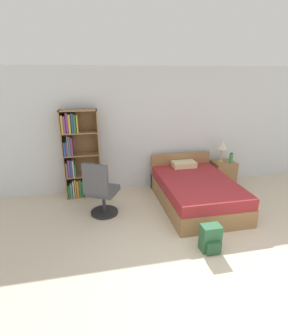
{
  "coord_description": "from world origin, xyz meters",
  "views": [
    {
      "loc": [
        -1.6,
        -2.24,
        2.46
      ],
      "look_at": [
        -0.7,
        1.98,
        0.89
      ],
      "focal_mm": 28.0,
      "sensor_mm": 36.0,
      "label": 1
    }
  ],
  "objects_px": {
    "water_bottle": "(231,158)",
    "bookshelf": "(77,156)",
    "bed": "(195,191)",
    "nightstand": "(223,173)",
    "office_chair": "(101,192)",
    "table_lamp": "(222,145)",
    "backpack_green": "(211,239)"
  },
  "relations": [
    {
      "from": "bookshelf",
      "to": "office_chair",
      "type": "relative_size",
      "value": 1.71
    },
    {
      "from": "table_lamp",
      "to": "water_bottle",
      "type": "bearing_deg",
      "value": -41.0
    },
    {
      "from": "bookshelf",
      "to": "table_lamp",
      "type": "xyz_separation_m",
      "value": [
        3.16,
        -0.06,
        0.07
      ]
    },
    {
      "from": "backpack_green",
      "to": "office_chair",
      "type": "bearing_deg",
      "value": 138.37
    },
    {
      "from": "bed",
      "to": "office_chair",
      "type": "height_order",
      "value": "office_chair"
    },
    {
      "from": "water_bottle",
      "to": "bookshelf",
      "type": "bearing_deg",
      "value": 176.42
    },
    {
      "from": "bed",
      "to": "backpack_green",
      "type": "relative_size",
      "value": 4.97
    },
    {
      "from": "bookshelf",
      "to": "nightstand",
      "type": "bearing_deg",
      "value": -1.8
    },
    {
      "from": "backpack_green",
      "to": "table_lamp",
      "type": "bearing_deg",
      "value": 60.21
    },
    {
      "from": "table_lamp",
      "to": "bookshelf",
      "type": "bearing_deg",
      "value": 178.86
    },
    {
      "from": "bed",
      "to": "water_bottle",
      "type": "distance_m",
      "value": 1.31
    },
    {
      "from": "bookshelf",
      "to": "bed",
      "type": "height_order",
      "value": "bookshelf"
    },
    {
      "from": "bed",
      "to": "water_bottle",
      "type": "xyz_separation_m",
      "value": [
        1.08,
        0.63,
        0.41
      ]
    },
    {
      "from": "office_chair",
      "to": "table_lamp",
      "type": "bearing_deg",
      "value": 17.71
    },
    {
      "from": "water_bottle",
      "to": "backpack_green",
      "type": "distance_m",
      "value": 2.55
    },
    {
      "from": "nightstand",
      "to": "backpack_green",
      "type": "distance_m",
      "value": 2.54
    },
    {
      "from": "table_lamp",
      "to": "water_bottle",
      "type": "relative_size",
      "value": 2.11
    },
    {
      "from": "bed",
      "to": "backpack_green",
      "type": "bearing_deg",
      "value": -103.7
    },
    {
      "from": "bookshelf",
      "to": "office_chair",
      "type": "distance_m",
      "value": 1.1
    },
    {
      "from": "nightstand",
      "to": "office_chair",
      "type": "bearing_deg",
      "value": -163.41
    },
    {
      "from": "nightstand",
      "to": "water_bottle",
      "type": "xyz_separation_m",
      "value": [
        0.1,
        -0.11,
        0.4
      ]
    },
    {
      "from": "bed",
      "to": "nightstand",
      "type": "relative_size",
      "value": 3.52
    },
    {
      "from": "bookshelf",
      "to": "nightstand",
      "type": "xyz_separation_m",
      "value": [
        3.22,
        -0.1,
        -0.6
      ]
    },
    {
      "from": "bed",
      "to": "table_lamp",
      "type": "relative_size",
      "value": 4.06
    },
    {
      "from": "bookshelf",
      "to": "nightstand",
      "type": "relative_size",
      "value": 3.16
    },
    {
      "from": "water_bottle",
      "to": "backpack_green",
      "type": "height_order",
      "value": "water_bottle"
    },
    {
      "from": "water_bottle",
      "to": "bed",
      "type": "bearing_deg",
      "value": -149.78
    },
    {
      "from": "bed",
      "to": "water_bottle",
      "type": "height_order",
      "value": "water_bottle"
    },
    {
      "from": "bookshelf",
      "to": "table_lamp",
      "type": "bearing_deg",
      "value": -1.14
    },
    {
      "from": "office_chair",
      "to": "table_lamp",
      "type": "height_order",
      "value": "table_lamp"
    },
    {
      "from": "bookshelf",
      "to": "water_bottle",
      "type": "bearing_deg",
      "value": -3.58
    },
    {
      "from": "bookshelf",
      "to": "water_bottle",
      "type": "distance_m",
      "value": 3.33
    }
  ]
}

